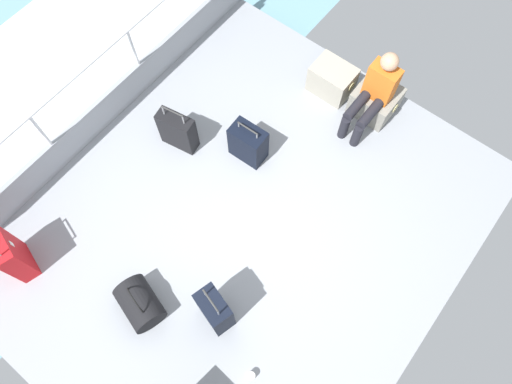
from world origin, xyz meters
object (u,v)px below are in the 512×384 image
cargo_crate_1 (375,101)px  duffel_bag (140,304)px  cargo_crate_0 (332,80)px  suitcase_1 (248,143)px  suitcase_0 (215,310)px  passenger_seated (374,92)px  paper_cup (251,376)px  suitcase_3 (12,255)px  suitcase_4 (178,131)px

cargo_crate_1 → duffel_bag: 3.59m
cargo_crate_0 → suitcase_1: suitcase_1 is taller
duffel_bag → cargo_crate_1: bearing=81.1°
suitcase_0 → duffel_bag: bearing=-148.6°
cargo_crate_1 → passenger_seated: (-0.00, -0.18, 0.37)m
passenger_seated → paper_cup: passenger_seated is taller
passenger_seated → suitcase_3: bearing=-116.2°
cargo_crate_0 → suitcase_4: bearing=-119.1°
passenger_seated → suitcase_3: 4.27m
cargo_crate_1 → suitcase_4: (-1.56, -1.84, 0.09)m
suitcase_1 → suitcase_3: 2.76m
paper_cup → suitcase_4: bearing=146.2°
suitcase_0 → suitcase_4: bearing=142.0°
cargo_crate_0 → suitcase_1: 1.39m
suitcase_1 → paper_cup: 2.50m
suitcase_1 → suitcase_4: 0.83m
passenger_seated → duffel_bag: bearing=-99.3°
duffel_bag → suitcase_3: bearing=-161.2°
duffel_bag → suitcase_1: bearing=97.2°
cargo_crate_1 → suitcase_1: bearing=-119.4°
suitcase_0 → suitcase_4: size_ratio=1.23×
suitcase_4 → paper_cup: 2.79m
cargo_crate_0 → passenger_seated: passenger_seated is taller
cargo_crate_1 → suitcase_0: suitcase_0 is taller
suitcase_3 → duffel_bag: size_ratio=1.55×
suitcase_4 → duffel_bag: 1.99m
suitcase_1 → passenger_seated: bearing=57.3°
suitcase_3 → cargo_crate_0: bearing=71.7°
cargo_crate_1 → paper_cup: cargo_crate_1 is taller
passenger_seated → suitcase_1: 1.55m
cargo_crate_1 → suitcase_4: size_ratio=0.78×
passenger_seated → suitcase_0: size_ratio=1.25×
cargo_crate_0 → suitcase_0: bearing=-77.2°
suitcase_3 → paper_cup: bearing=13.2°
suitcase_0 → suitcase_3: bearing=-156.7°
cargo_crate_1 → suitcase_0: size_ratio=0.63×
cargo_crate_0 → duffel_bag: 3.46m
passenger_seated → suitcase_3: size_ratio=1.22×
passenger_seated → duffel_bag: size_ratio=1.88×
suitcase_0 → paper_cup: suitcase_0 is taller
cargo_crate_0 → suitcase_1: (-0.24, -1.37, 0.05)m
suitcase_1 → cargo_crate_1: bearing=60.6°
duffel_bag → suitcase_0: bearing=31.4°
passenger_seated → suitcase_1: (-0.82, -1.28, -0.29)m
suitcase_0 → paper_cup: size_ratio=8.48×
duffel_bag → cargo_crate_0: bearing=90.5°
duffel_bag → paper_cup: duffel_bag is taller
cargo_crate_0 → suitcase_0: (0.70, -3.05, 0.13)m
duffel_bag → passenger_seated: bearing=80.7°
suitcase_1 → suitcase_4: suitcase_4 is taller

